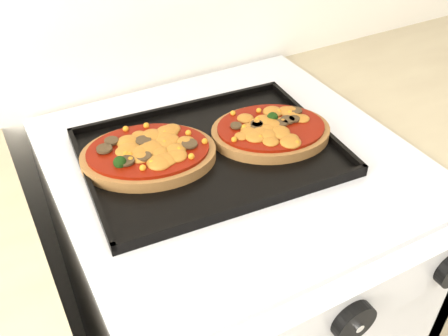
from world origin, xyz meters
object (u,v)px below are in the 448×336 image
pizza_right (271,130)px  baking_tray (210,151)px  pizza_left (149,153)px  stove (232,315)px

pizza_right → baking_tray: bearing=174.7°
baking_tray → pizza_left: (-0.10, 0.03, 0.01)m
pizza_left → pizza_right: pizza_left is taller
pizza_left → stove: bearing=-18.3°
baking_tray → pizza_right: 0.12m
stove → pizza_left: 0.50m
stove → baking_tray: baking_tray is taller
stove → baking_tray: (-0.04, 0.02, 0.47)m
stove → pizza_right: pizza_right is taller
pizza_left → pizza_right: (0.22, -0.04, -0.00)m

